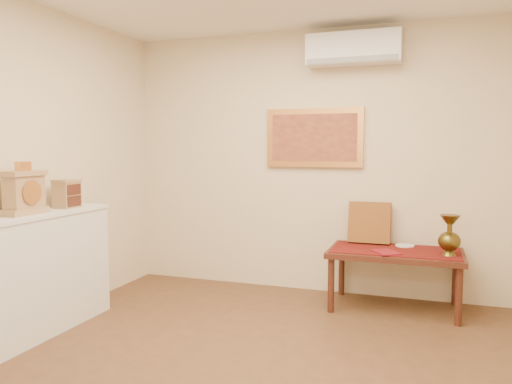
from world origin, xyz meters
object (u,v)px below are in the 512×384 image
at_px(wooden_chest, 67,194).
at_px(low_table, 395,257).
at_px(mantel_clock, 24,192).
at_px(display_ledge, 7,283).
at_px(brass_urn_tall, 450,231).

distance_m(wooden_chest, low_table, 3.00).
xyz_separation_m(mantel_clock, wooden_chest, (0.00, 0.48, -0.05)).
height_order(display_ledge, mantel_clock, mantel_clock).
distance_m(brass_urn_tall, wooden_chest, 3.34).
height_order(brass_urn_tall, low_table, brass_urn_tall).
xyz_separation_m(display_ledge, wooden_chest, (0.00, 0.68, 0.61)).
height_order(display_ledge, low_table, display_ledge).
relative_size(mantel_clock, low_table, 0.34).
height_order(mantel_clock, wooden_chest, mantel_clock).
xyz_separation_m(brass_urn_tall, low_table, (-0.46, 0.09, -0.29)).
relative_size(display_ledge, wooden_chest, 8.28).
distance_m(display_ledge, low_table, 3.27).
distance_m(display_ledge, wooden_chest, 0.91).
xyz_separation_m(brass_urn_tall, mantel_clock, (-3.13, -1.59, 0.38)).
bearing_deg(brass_urn_tall, mantel_clock, -153.15).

